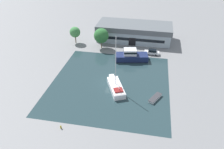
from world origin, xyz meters
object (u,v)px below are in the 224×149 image
at_px(quay_tree_near_building, 101,36).
at_px(warehouse_building, 134,32).
at_px(motor_cruiser, 131,56).
at_px(sailboat_moored, 116,87).
at_px(small_dinghy, 155,98).
at_px(parked_car, 152,52).
at_px(quay_tree_by_water, 75,32).

bearing_deg(quay_tree_near_building, warehouse_building, 42.72).
relative_size(quay_tree_near_building, motor_cruiser, 0.65).
xyz_separation_m(sailboat_moored, motor_cruiser, (1.95, 15.75, 0.52)).
relative_size(sailboat_moored, motor_cruiser, 1.35).
bearing_deg(small_dinghy, parked_car, -57.59).
height_order(parked_car, sailboat_moored, sailboat_moored).
distance_m(quay_tree_by_water, parked_car, 27.20).
distance_m(quay_tree_near_building, quay_tree_by_water, 10.17).
distance_m(quay_tree_near_building, motor_cruiser, 13.02).
xyz_separation_m(warehouse_building, sailboat_moored, (-1.18, -31.67, -2.10)).
relative_size(warehouse_building, parked_car, 5.57).
relative_size(warehouse_building, quay_tree_near_building, 3.89).
bearing_deg(quay_tree_near_building, motor_cruiser, -31.95).
bearing_deg(quay_tree_by_water, sailboat_moored, -53.04).
distance_m(warehouse_building, small_dinghy, 34.76).
xyz_separation_m(quay_tree_near_building, small_dinghy, (18.42, -24.41, -4.03)).
bearing_deg(sailboat_moored, parked_car, 45.02).
distance_m(warehouse_building, motor_cruiser, 16.02).
bearing_deg(quay_tree_near_building, sailboat_moored, -68.60).
height_order(sailboat_moored, motor_cruiser, sailboat_moored).
bearing_deg(parked_car, warehouse_building, 34.93).
bearing_deg(parked_car, motor_cruiser, 132.16).
relative_size(quay_tree_near_building, sailboat_moored, 0.48).
relative_size(warehouse_building, small_dinghy, 6.01).
xyz_separation_m(quay_tree_near_building, motor_cruiser, (10.75, -6.70, -3.00)).
distance_m(parked_car, sailboat_moored, 22.24).
relative_size(warehouse_building, quay_tree_by_water, 4.55).
distance_m(sailboat_moored, small_dinghy, 9.83).
height_order(quay_tree_near_building, small_dinghy, quay_tree_near_building).
bearing_deg(motor_cruiser, small_dinghy, -167.49).
bearing_deg(warehouse_building, sailboat_moored, -91.30).
bearing_deg(quay_tree_by_water, quay_tree_near_building, -13.50).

